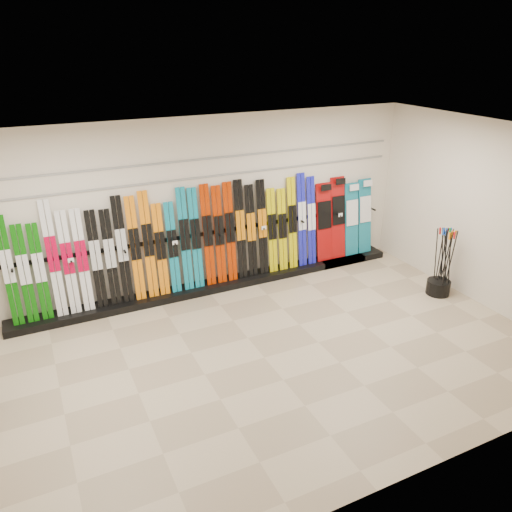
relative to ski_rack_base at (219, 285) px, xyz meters
name	(u,v)px	position (x,y,z in m)	size (l,w,h in m)	color
floor	(264,358)	(-0.22, -2.28, -0.06)	(8.00, 8.00, 0.00)	gray
back_wall	(199,206)	(-0.22, 0.22, 1.44)	(8.00, 8.00, 0.00)	beige
right_wall	(488,216)	(3.78, -2.28, 1.44)	(5.00, 5.00, 0.00)	beige
ceiling	(266,143)	(-0.22, -2.28, 2.94)	(8.00, 8.00, 0.00)	silver
ski_rack_base	(219,285)	(0.00, 0.00, 0.00)	(8.00, 0.40, 0.12)	black
skis	(180,243)	(-0.66, 0.06, 0.90)	(5.37, 0.25, 1.83)	#0D5C08
snowboards	(344,219)	(2.69, 0.08, 0.81)	(1.27, 0.24, 1.59)	#990C0C
pole_bin	(438,287)	(3.38, -1.87, 0.07)	(0.40, 0.40, 0.25)	black
ski_poles	(444,262)	(3.41, -1.88, 0.55)	(0.28, 0.33, 1.18)	black
slatwall_rail_0	(198,178)	(-0.22, 0.20, 1.94)	(7.60, 0.02, 0.03)	gray
slatwall_rail_1	(197,160)	(-0.22, 0.20, 2.24)	(7.60, 0.02, 0.03)	gray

